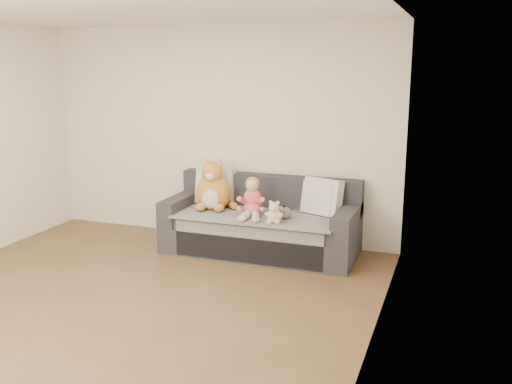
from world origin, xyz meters
TOP-DOWN VIEW (x-y plane):
  - room_shell at (0.00, 0.42)m, footprint 5.00×5.00m
  - sofa at (0.72, 2.06)m, footprint 2.20×0.94m
  - cushion_left at (0.05, 2.26)m, footprint 0.48×0.23m
  - cushion_right_back at (1.35, 2.21)m, footprint 0.44×0.31m
  - cushion_right_front at (1.39, 2.21)m, footprint 0.49×0.34m
  - toddler at (0.67, 1.86)m, footprint 0.31×0.46m
  - plush_cat at (0.13, 2.02)m, footprint 0.52×0.47m
  - teddy_bear at (1.00, 1.66)m, footprint 0.20×0.15m
  - plush_cow at (1.05, 1.87)m, footprint 0.14×0.21m
  - sippy_cup at (0.64, 1.88)m, footprint 0.10×0.08m

SIDE VIEW (x-z plane):
  - sofa at x=0.72m, z-range -0.12..0.73m
  - sippy_cup at x=0.64m, z-range 0.48..0.59m
  - plush_cow at x=1.05m, z-range 0.46..0.63m
  - teddy_bear at x=1.00m, z-range 0.45..0.70m
  - cushion_right_back at x=1.35m, z-range 0.47..0.84m
  - toddler at x=0.67m, z-range 0.44..0.88m
  - cushion_right_front at x=1.39m, z-range 0.47..0.89m
  - cushion_left at x=0.05m, z-range 0.47..0.91m
  - plush_cat at x=0.13m, z-range 0.39..1.03m
  - room_shell at x=0.00m, z-range -1.20..3.80m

